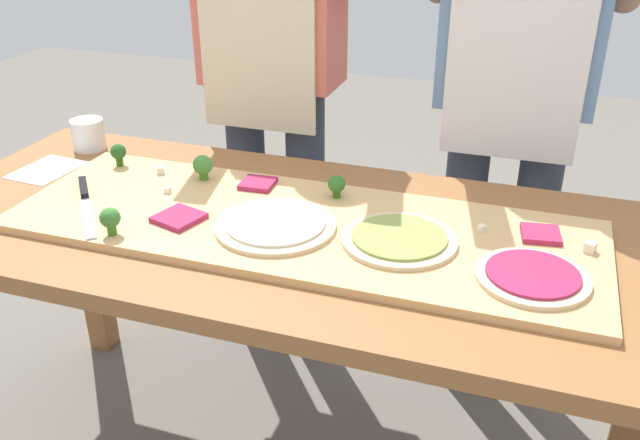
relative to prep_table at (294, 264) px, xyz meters
The scene contains 21 objects.
prep_table is the anchor object (origin of this frame).
cutting_board 0.11m from the prep_table, 33.92° to the right, with size 1.29×0.44×0.02m, color tan.
chefs_knife 0.51m from the prep_table, behind, with size 0.21×0.26×0.02m.
pizza_whole_pesto_green 0.28m from the prep_table, ahead, with size 0.24×0.24×0.02m.
pizza_whole_beet_magenta 0.54m from the prep_table, 10.54° to the right, with size 0.21×0.21×0.02m.
pizza_whole_cheese_artichoke 0.14m from the prep_table, 108.78° to the right, with size 0.26×0.26×0.02m.
pizza_slice_center 0.54m from the prep_table, ahead, with size 0.08×0.08×0.01m, color #9E234C.
pizza_slice_far_left 0.28m from the prep_table, 158.86° to the right, with size 0.09×0.09×0.01m, color #9E234C.
pizza_slice_far_right 0.23m from the prep_table, 136.42° to the left, with size 0.08×0.08×0.01m, color #9E234C.
broccoli_floret_back_left 0.35m from the prep_table, 155.79° to the left, with size 0.05×0.05×0.06m.
broccoli_floret_front_right 0.41m from the prep_table, 149.86° to the right, with size 0.04×0.04×0.06m.
broccoli_floret_back_right 0.57m from the prep_table, 165.39° to the left, with size 0.04×0.04×0.06m.
broccoli_floret_front_mid 0.21m from the prep_table, 66.19° to the left, with size 0.04×0.04×0.05m.
cheese_crumble_a 0.35m from the prep_table, behind, with size 0.01×0.01×0.01m, color white.
cheese_crumble_b 0.44m from the prep_table, 162.73° to the left, with size 0.02×0.02×0.02m, color silver.
cheese_crumble_c 0.43m from the prep_table, ahead, with size 0.01×0.01×0.01m, color white.
cheese_crumble_d 0.63m from the prep_table, ahead, with size 0.02×0.02×0.02m, color silver.
flour_cup 0.77m from the prep_table, 160.02° to the left, with size 0.09×0.09×0.08m.
recipe_note 0.74m from the prep_table, behind, with size 0.13×0.17×0.00m, color white.
cook_left 0.73m from the prep_table, 116.04° to the left, with size 0.54×0.39×1.67m.
cook_right 0.79m from the prep_table, 54.79° to the left, with size 0.54×0.39×1.67m.
Camera 1 is at (0.48, -1.25, 1.46)m, focal length 38.25 mm.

